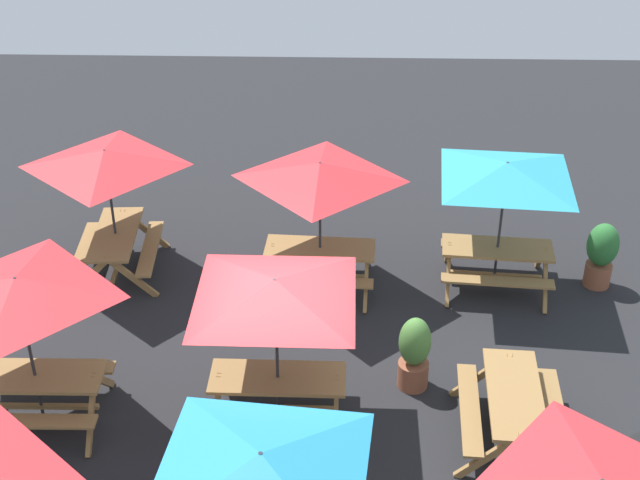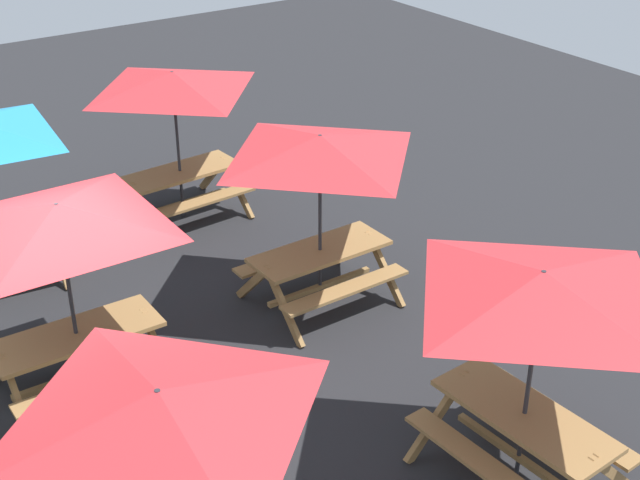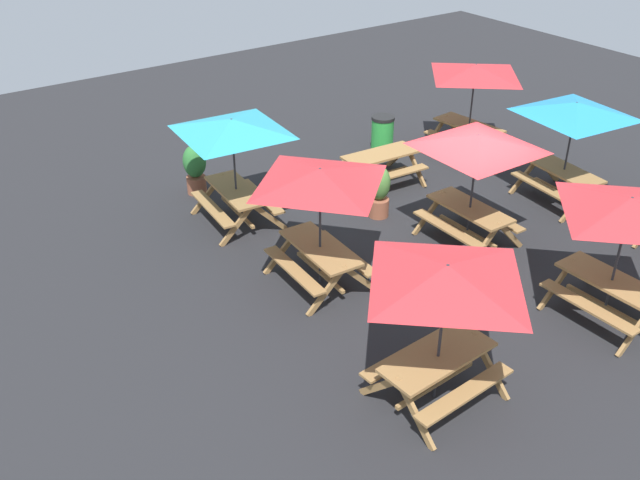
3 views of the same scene
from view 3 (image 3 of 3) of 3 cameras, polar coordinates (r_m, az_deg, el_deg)
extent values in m
plane|color=#232326|center=(14.79, 10.94, 0.07)|extent=(29.39, 29.39, 0.00)
cube|color=olive|center=(12.79, 0.00, -0.62)|extent=(1.83, 0.80, 0.05)
cube|color=olive|center=(13.20, 2.02, -1.04)|extent=(1.81, 0.36, 0.04)
cube|color=olive|center=(12.71, -2.10, -2.42)|extent=(1.81, 0.36, 0.04)
cube|color=olive|center=(12.62, 3.29, -3.15)|extent=(0.10, 0.80, 0.81)
cube|color=olive|center=(12.28, 0.49, -4.16)|extent=(0.10, 0.80, 0.81)
cube|color=olive|center=(13.72, -0.44, -0.10)|extent=(0.10, 0.80, 0.81)
cube|color=olive|center=(13.40, -3.09, -0.94)|extent=(0.10, 0.80, 0.81)
cube|color=olive|center=(13.07, 0.00, -2.57)|extent=(1.56, 0.15, 0.06)
cylinder|color=#2D2D33|center=(12.59, 0.00, 0.98)|extent=(0.04, 0.04, 2.30)
pyramid|color=red|center=(12.12, 0.00, 5.14)|extent=(2.10, 2.10, 0.28)
cube|color=olive|center=(12.84, 22.31, -3.05)|extent=(1.81, 0.73, 0.05)
cube|color=olive|center=(13.41, 23.38, -3.29)|extent=(1.80, 0.29, 0.04)
cube|color=olive|center=(12.59, 20.66, -5.00)|extent=(1.80, 0.29, 0.04)
cube|color=olive|center=(12.47, 23.96, -6.58)|extent=(0.07, 0.80, 0.81)
cube|color=olive|center=(13.63, 20.22, -2.41)|extent=(0.07, 0.80, 0.81)
cube|color=olive|center=(13.10, 18.34, -3.46)|extent=(0.07, 0.80, 0.81)
cube|color=olive|center=(13.12, 21.87, -4.95)|extent=(1.56, 0.09, 0.06)
cylinder|color=#2D2D33|center=(12.64, 22.67, -1.49)|extent=(0.04, 0.04, 2.30)
pyramid|color=red|center=(12.17, 23.60, 2.55)|extent=(2.03, 2.03, 0.28)
cube|color=olive|center=(14.43, 11.91, 2.51)|extent=(1.81, 0.71, 0.05)
cube|color=olive|center=(14.93, 13.28, 2.07)|extent=(1.80, 0.27, 0.04)
cube|color=olive|center=(14.21, 10.23, 0.90)|extent=(1.80, 0.27, 0.04)
cube|color=olive|center=(14.41, 14.96, 0.37)|extent=(0.07, 0.80, 0.81)
cube|color=olive|center=(13.91, 12.95, -0.48)|extent=(0.07, 0.80, 0.81)
cube|color=olive|center=(15.31, 10.68, 2.78)|extent=(0.07, 0.80, 0.81)
cube|color=olive|center=(14.84, 8.65, 2.05)|extent=(0.07, 0.80, 0.81)
cube|color=olive|center=(14.67, 11.70, 0.71)|extent=(1.56, 0.08, 0.06)
cylinder|color=#2D2D33|center=(14.25, 12.08, 3.96)|extent=(0.04, 0.04, 2.30)
pyramid|color=red|center=(13.84, 12.53, 7.71)|extent=(2.83, 2.83, 0.28)
cube|color=olive|center=(16.61, 18.95, 5.30)|extent=(1.86, 0.89, 0.05)
cube|color=olive|center=(17.11, 20.07, 4.75)|extent=(1.82, 0.45, 0.04)
cube|color=olive|center=(16.35, 17.45, 4.02)|extent=(1.82, 0.45, 0.04)
cube|color=olive|center=(16.57, 21.51, 3.31)|extent=(0.14, 0.80, 0.81)
cube|color=olive|center=(16.05, 19.79, 2.78)|extent=(0.14, 0.80, 0.81)
cube|color=olive|center=(17.48, 17.77, 5.41)|extent=(0.14, 0.80, 0.81)
cube|color=olive|center=(16.99, 16.03, 4.96)|extent=(0.14, 0.80, 0.81)
cube|color=olive|center=(16.82, 18.66, 3.70)|extent=(1.56, 0.23, 0.06)
cylinder|color=#2D2D33|center=(16.45, 19.19, 6.58)|extent=(0.04, 0.04, 2.30)
pyramid|color=#268CC6|center=(16.10, 19.79, 9.86)|extent=(2.81, 2.81, 0.28)
cube|color=olive|center=(16.57, 4.88, 6.84)|extent=(0.81, 1.84, 0.05)
cube|color=olive|center=(17.10, 3.75, 6.59)|extent=(0.37, 1.81, 0.04)
cube|color=olive|center=(16.29, 5.97, 5.24)|extent=(0.37, 1.81, 0.04)
cube|color=olive|center=(17.42, 6.22, 6.65)|extent=(0.80, 0.11, 0.81)
cube|color=olive|center=(16.90, 7.71, 5.79)|extent=(0.80, 0.11, 0.81)
cube|color=olive|center=(16.59, 1.89, 5.56)|extent=(0.80, 0.11, 0.81)
cube|color=olive|center=(16.04, 3.32, 4.62)|extent=(0.80, 0.11, 0.81)
cube|color=olive|center=(16.79, 4.80, 5.22)|extent=(0.17, 1.56, 0.06)
cube|color=olive|center=(14.94, -6.73, 3.99)|extent=(1.85, 0.85, 0.05)
cube|color=olive|center=(15.27, -4.78, 3.49)|extent=(1.82, 0.42, 0.04)
cube|color=olive|center=(14.89, -8.59, 2.51)|extent=(1.82, 0.42, 0.04)
cube|color=olive|center=(14.61, -4.08, 1.85)|extent=(0.13, 0.80, 0.81)
cube|color=olive|center=(14.35, -6.69, 1.15)|extent=(0.13, 0.80, 0.81)
cube|color=olive|center=(15.88, -6.61, 4.17)|extent=(0.13, 0.80, 0.81)
cube|color=olive|center=(15.64, -9.04, 3.56)|extent=(0.13, 0.80, 0.81)
cube|color=olive|center=(15.18, -6.61, 2.24)|extent=(1.56, 0.21, 0.06)
cylinder|color=#2D2D33|center=(14.77, -6.82, 5.42)|extent=(0.04, 0.04, 2.30)
pyramid|color=teal|center=(14.37, -7.07, 9.07)|extent=(2.82, 2.82, 0.28)
cube|color=olive|center=(18.61, 11.86, 8.99)|extent=(1.86, 0.86, 0.05)
cube|color=olive|center=(19.12, 12.82, 8.53)|extent=(1.82, 0.42, 0.04)
cube|color=olive|center=(18.31, 10.66, 7.78)|extent=(1.82, 0.42, 0.04)
cube|color=olive|center=(18.59, 14.32, 7.44)|extent=(0.13, 0.80, 0.81)
cube|color=olive|center=(18.04, 12.92, 6.90)|extent=(0.13, 0.80, 0.81)
cube|color=olive|center=(19.45, 10.64, 8.90)|extent=(0.13, 0.80, 0.81)
cube|color=olive|center=(18.93, 9.20, 8.41)|extent=(0.13, 0.80, 0.81)
cube|color=olive|center=(18.80, 11.69, 7.52)|extent=(1.56, 0.21, 0.06)
cylinder|color=#2D2D33|center=(18.47, 11.99, 10.17)|extent=(0.04, 0.04, 2.30)
pyramid|color=red|center=(18.15, 12.33, 13.16)|extent=(2.18, 2.18, 0.28)
cube|color=olive|center=(10.45, 9.43, -9.22)|extent=(0.81, 1.84, 0.05)
cube|color=olive|center=(10.91, 7.18, -9.00)|extent=(0.37, 1.81, 0.04)
cube|color=olive|center=(10.38, 11.54, -11.91)|extent=(0.37, 1.81, 0.04)
cube|color=olive|center=(11.33, 10.64, -8.13)|extent=(0.80, 0.11, 0.81)
cube|color=olive|center=(11.00, 13.49, -9.91)|extent=(0.80, 0.11, 0.81)
cube|color=olive|center=(10.43, 4.78, -11.58)|extent=(0.80, 0.11, 0.81)
cube|color=olive|center=(10.07, 7.68, -13.70)|extent=(0.80, 0.11, 0.81)
cube|color=olive|center=(10.78, 9.19, -11.35)|extent=(0.16, 1.56, 0.06)
cylinder|color=#2D2D33|center=(10.19, 9.62, -7.44)|extent=(0.04, 0.04, 2.30)
pyramid|color=red|center=(9.61, 10.13, -2.68)|extent=(2.12, 2.12, 0.28)
cylinder|color=green|center=(18.37, 5.00, 8.28)|extent=(0.56, 0.56, 0.90)
cylinder|color=black|center=(18.20, 5.07, 9.71)|extent=(0.59, 0.59, 0.08)
cylinder|color=#935138|center=(16.54, -9.84, 4.39)|extent=(0.44, 0.44, 0.40)
ellipsoid|color=#2D7233|center=(16.30, -10.01, 6.21)|extent=(0.52, 0.52, 0.76)
cylinder|color=#935138|center=(15.36, 4.70, 2.63)|extent=(0.44, 0.44, 0.40)
ellipsoid|color=#4C7F38|center=(15.11, 4.79, 4.56)|extent=(0.45, 0.45, 0.75)
camera|label=1|loc=(20.97, 32.99, 28.98)|focal=50.00mm
camera|label=2|loc=(11.03, -28.68, 20.73)|focal=50.00mm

